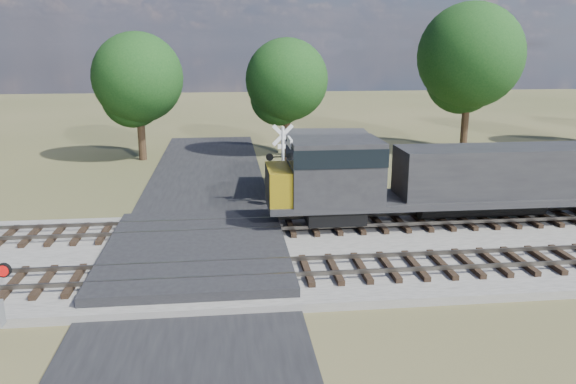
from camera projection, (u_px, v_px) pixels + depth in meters
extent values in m
plane|color=#3E4424|center=(196.00, 264.00, 21.57)|extent=(160.00, 160.00, 0.00)
cube|color=gray|center=(442.00, 246.00, 23.09)|extent=(140.00, 10.00, 0.30)
cube|color=black|center=(196.00, 263.00, 21.56)|extent=(7.00, 60.00, 0.08)
cube|color=#262628|center=(197.00, 252.00, 21.97)|extent=(7.00, 9.00, 0.62)
cube|color=black|center=(251.00, 273.00, 19.76)|extent=(44.00, 2.60, 0.18)
cube|color=#57524A|center=(477.00, 266.00, 19.90)|extent=(140.00, 0.08, 0.15)
cube|color=#57524A|center=(460.00, 252.00, 21.27)|extent=(140.00, 0.08, 0.15)
cube|color=black|center=(245.00, 228.00, 24.57)|extent=(44.00, 2.60, 0.18)
cube|color=#57524A|center=(427.00, 223.00, 24.70)|extent=(140.00, 0.08, 0.15)
cube|color=#57524A|center=(417.00, 214.00, 26.08)|extent=(140.00, 0.08, 0.15)
cylinder|color=red|center=(4.00, 270.00, 14.18)|extent=(0.38, 0.12, 0.37)
cylinder|color=silver|center=(283.00, 168.00, 28.51)|extent=(0.15, 0.15, 4.20)
cylinder|color=gray|center=(283.00, 204.00, 29.01)|extent=(0.38, 0.38, 0.31)
cube|color=silver|center=(283.00, 135.00, 28.08)|extent=(1.10, 0.13, 1.10)
cube|color=silver|center=(283.00, 135.00, 28.08)|extent=(1.10, 0.13, 1.10)
cube|color=silver|center=(283.00, 146.00, 28.23)|extent=(0.53, 0.07, 0.23)
cube|color=black|center=(283.00, 157.00, 28.37)|extent=(1.68, 0.19, 0.06)
cylinder|color=red|center=(296.00, 156.00, 28.49)|extent=(0.38, 0.13, 0.38)
cylinder|color=red|center=(270.00, 157.00, 28.24)|extent=(0.38, 0.13, 0.38)
cube|color=gray|center=(278.00, 180.00, 28.63)|extent=(0.50, 0.35, 0.68)
cube|color=#4F3A22|center=(325.00, 167.00, 31.26)|extent=(4.88, 4.88, 3.15)
cube|color=#2C2C2F|center=(326.00, 137.00, 30.83)|extent=(5.37, 5.37, 0.22)
cylinder|color=black|center=(141.00, 129.00, 40.48)|extent=(0.56, 0.56, 4.54)
sphere|color=black|center=(138.00, 78.00, 39.55)|extent=(6.36, 6.36, 6.36)
cylinder|color=black|center=(287.00, 127.00, 42.20)|extent=(0.56, 0.56, 4.34)
sphere|color=black|center=(287.00, 80.00, 41.31)|extent=(6.08, 6.08, 6.08)
cylinder|color=black|center=(465.00, 116.00, 43.37)|extent=(0.56, 0.56, 5.65)
sphere|color=black|center=(470.00, 56.00, 42.21)|extent=(7.91, 7.91, 7.91)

